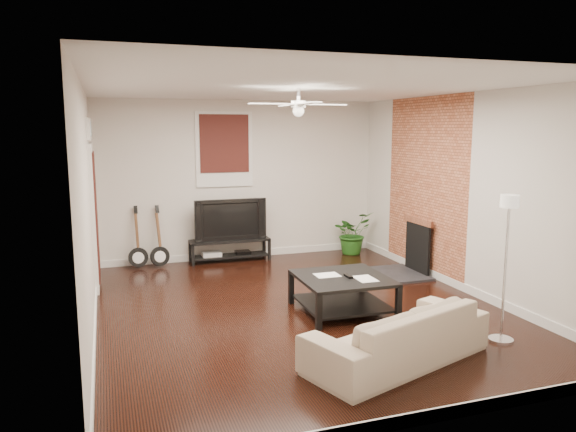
% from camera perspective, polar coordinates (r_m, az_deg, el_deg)
% --- Properties ---
extents(room, '(5.01, 6.01, 2.81)m').
position_cam_1_polar(room, '(6.88, 1.07, 1.56)').
color(room, black).
rests_on(room, ground).
extents(brick_accent, '(0.02, 2.20, 2.80)m').
position_cam_1_polar(brick_accent, '(8.88, 14.13, 2.99)').
color(brick_accent, '#A85536').
rests_on(brick_accent, floor).
extents(fireplace, '(0.80, 1.10, 0.92)m').
position_cam_1_polar(fireplace, '(8.87, 12.33, -3.10)').
color(fireplace, black).
rests_on(fireplace, floor).
extents(window_back, '(1.00, 0.06, 1.30)m').
position_cam_1_polar(window_back, '(9.61, -6.67, 6.93)').
color(window_back, '#401211').
rests_on(window_back, wall_back).
extents(door_left, '(0.08, 1.00, 2.50)m').
position_cam_1_polar(door_left, '(8.39, -19.59, 1.36)').
color(door_left, white).
rests_on(door_left, wall_left).
extents(tv_stand, '(1.40, 0.37, 0.39)m').
position_cam_1_polar(tv_stand, '(9.65, -6.09, -3.57)').
color(tv_stand, black).
rests_on(tv_stand, floor).
extents(tv, '(1.25, 0.16, 0.72)m').
position_cam_1_polar(tv, '(9.57, -6.17, -0.29)').
color(tv, black).
rests_on(tv, tv_stand).
extents(coffee_table, '(1.12, 1.12, 0.46)m').
position_cam_1_polar(coffee_table, '(7.02, 5.69, -8.11)').
color(coffee_table, black).
rests_on(coffee_table, floor).
extents(sofa, '(2.14, 1.39, 0.58)m').
position_cam_1_polar(sofa, '(5.65, 11.38, -11.94)').
color(sofa, tan).
rests_on(sofa, floor).
extents(floor_lamp, '(0.34, 0.34, 1.63)m').
position_cam_1_polar(floor_lamp, '(6.33, 21.76, -5.17)').
color(floor_lamp, white).
rests_on(floor_lamp, floor).
extents(potted_plant, '(0.88, 0.83, 0.79)m').
position_cam_1_polar(potted_plant, '(10.20, 6.72, -1.76)').
color(potted_plant, '#215B1A').
rests_on(potted_plant, floor).
extents(guitar_left, '(0.35, 0.26, 1.05)m').
position_cam_1_polar(guitar_left, '(9.35, -15.47, -2.20)').
color(guitar_left, black).
rests_on(guitar_left, floor).
extents(guitar_right, '(0.37, 0.29, 1.05)m').
position_cam_1_polar(guitar_right, '(9.35, -13.31, -2.12)').
color(guitar_right, black).
rests_on(guitar_right, floor).
extents(ceiling_fan, '(1.24, 1.24, 0.32)m').
position_cam_1_polar(ceiling_fan, '(6.83, 1.10, 11.59)').
color(ceiling_fan, white).
rests_on(ceiling_fan, ceiling).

